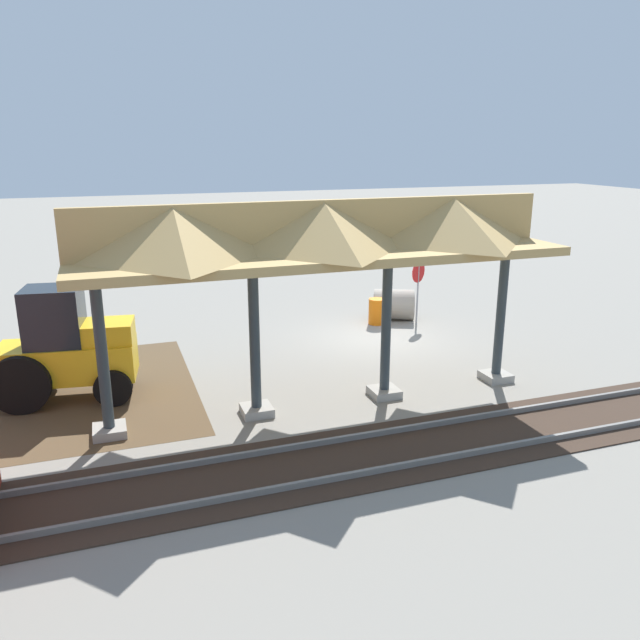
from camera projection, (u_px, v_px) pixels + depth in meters
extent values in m
plane|color=gray|center=(377.00, 338.00, 20.18)|extent=(120.00, 120.00, 0.00)
cube|color=brown|center=(21.00, 400.00, 15.35)|extent=(8.38, 7.00, 0.01)
cube|color=#9E998E|center=(496.00, 376.00, 16.64)|extent=(0.70, 0.70, 0.20)
cylinder|color=#2D383D|center=(501.00, 315.00, 16.16)|extent=(0.24, 0.24, 3.60)
cube|color=#9E998E|center=(384.00, 392.00, 15.59)|extent=(0.70, 0.70, 0.20)
cylinder|color=#2D383D|center=(386.00, 327.00, 15.12)|extent=(0.24, 0.24, 3.60)
cube|color=#9E998E|center=(257.00, 410.00, 14.55)|extent=(0.70, 0.70, 0.20)
cylinder|color=#2D383D|center=(255.00, 341.00, 14.08)|extent=(0.24, 0.24, 3.60)
cube|color=#9E998E|center=(110.00, 431.00, 13.51)|extent=(0.70, 0.70, 0.20)
cylinder|color=#2D383D|center=(102.00, 357.00, 13.04)|extent=(0.24, 0.24, 3.60)
cube|color=tan|center=(323.00, 254.00, 14.08)|extent=(11.01, 3.20, 0.20)
cube|color=tan|center=(323.00, 225.00, 13.90)|extent=(11.01, 0.20, 1.10)
pyramid|color=tan|center=(451.00, 219.00, 14.94)|extent=(2.94, 3.20, 1.10)
pyramid|color=tan|center=(323.00, 225.00, 13.90)|extent=(2.94, 3.20, 1.10)
pyramid|color=tan|center=(174.00, 232.00, 12.86)|extent=(2.94, 3.20, 1.10)
cube|color=slate|center=(492.00, 415.00, 14.35)|extent=(60.00, 0.08, 0.15)
cube|color=slate|center=(532.00, 442.00, 13.05)|extent=(60.00, 0.08, 0.15)
cube|color=#38281E|center=(511.00, 430.00, 13.72)|extent=(60.00, 2.58, 0.03)
cylinder|color=gray|center=(417.00, 295.00, 21.51)|extent=(0.06, 0.06, 2.04)
cylinder|color=red|center=(418.00, 272.00, 21.28)|extent=(0.67, 0.41, 0.76)
cube|color=yellow|center=(68.00, 361.00, 15.23)|extent=(3.35, 1.74, 0.90)
cube|color=#1E262D|center=(54.00, 316.00, 14.88)|extent=(1.45, 1.34, 1.40)
cube|color=yellow|center=(109.00, 331.00, 15.23)|extent=(1.30, 1.25, 0.50)
cylinder|color=black|center=(35.00, 364.00, 15.80)|extent=(1.43, 0.50, 1.40)
cylinder|color=black|center=(20.00, 385.00, 14.45)|extent=(1.43, 0.50, 1.40)
cylinder|color=black|center=(119.00, 369.00, 16.19)|extent=(0.93, 0.43, 0.90)
cylinder|color=black|center=(113.00, 388.00, 14.96)|extent=(0.93, 0.43, 0.90)
cylinder|color=#9E9384|center=(394.00, 304.00, 22.21)|extent=(1.73, 1.56, 1.08)
cylinder|color=black|center=(374.00, 304.00, 22.26)|extent=(0.30, 0.65, 0.70)
cylinder|color=orange|center=(377.00, 311.00, 21.64)|extent=(0.56, 0.56, 0.90)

